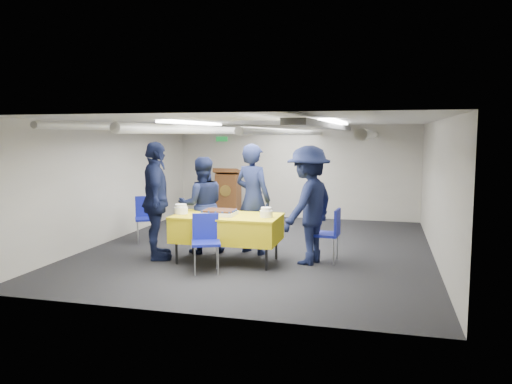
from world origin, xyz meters
The scene contains 14 objects.
ground centered at (0.00, 0.00, 0.00)m, with size 7.00×7.00×0.00m, color black.
room_shell centered at (0.09, 0.41, 1.81)m, with size 6.00×7.00×2.30m.
serving_table centered at (-0.29, -1.11, 0.56)m, with size 1.71×0.95×0.77m.
sheet_cake centered at (-0.41, -1.16, 0.81)m, with size 0.53×0.42×0.09m.
plate_stack_left centered at (-1.07, -1.16, 0.84)m, with size 0.23×0.23×0.16m.
plate_stack_right centered at (0.37, -1.16, 0.84)m, with size 0.20×0.20×0.16m.
podium centered at (-1.60, 3.05, 0.61)m, with size 0.62×0.53×1.25m.
chair_near centered at (-0.44, -1.72, 0.53)m, with size 0.55×0.55×0.87m.
chair_right centered at (1.33, -0.70, 0.53)m, with size 0.45×0.45×0.87m.
chair_left centered at (-2.30, 0.02, 0.53)m, with size 0.57×0.57×0.87m.
sailor_a centered at (-0.05, -0.42, 0.95)m, with size 0.70×0.46×1.91m, color black.
sailor_b centered at (-0.92, -0.59, 0.84)m, with size 0.82×0.64×1.68m, color black.
sailor_c centered at (-1.49, -1.22, 0.97)m, with size 1.14×0.48×1.95m, color black.
sailor_d centered at (0.99, -0.86, 0.94)m, with size 1.22×0.70×1.89m, color black.
Camera 1 is at (2.15, -8.69, 2.06)m, focal length 35.00 mm.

